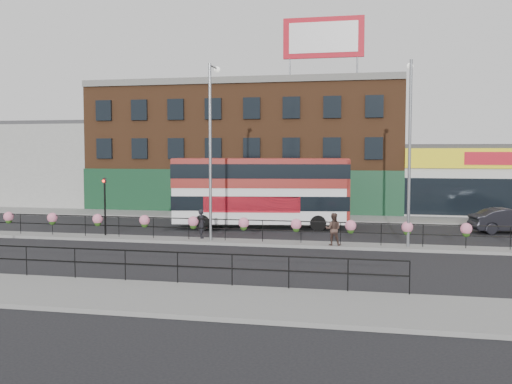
% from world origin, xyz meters
% --- Properties ---
extents(ground, '(120.00, 120.00, 0.00)m').
position_xyz_m(ground, '(0.00, 0.00, 0.00)').
color(ground, black).
rests_on(ground, ground).
extents(south_pavement, '(60.00, 4.00, 0.15)m').
position_xyz_m(south_pavement, '(0.00, -12.00, 0.07)').
color(south_pavement, gray).
rests_on(south_pavement, ground).
extents(north_pavement, '(60.00, 4.00, 0.15)m').
position_xyz_m(north_pavement, '(0.00, 12.00, 0.07)').
color(north_pavement, gray).
rests_on(north_pavement, ground).
extents(median, '(60.00, 1.60, 0.15)m').
position_xyz_m(median, '(0.00, 0.00, 0.07)').
color(median, gray).
rests_on(median, ground).
extents(yellow_line_inner, '(60.00, 0.10, 0.01)m').
position_xyz_m(yellow_line_inner, '(0.00, -9.70, 0.01)').
color(yellow_line_inner, gold).
rests_on(yellow_line_inner, ground).
extents(yellow_line_outer, '(60.00, 0.10, 0.01)m').
position_xyz_m(yellow_line_outer, '(0.00, -9.88, 0.01)').
color(yellow_line_outer, gold).
rests_on(yellow_line_outer, ground).
extents(brick_building, '(25.00, 12.21, 10.30)m').
position_xyz_m(brick_building, '(-4.00, 19.96, 5.13)').
color(brick_building, brown).
rests_on(brick_building, ground).
extents(supermarket, '(15.00, 12.25, 5.30)m').
position_xyz_m(supermarket, '(16.00, 19.90, 2.65)').
color(supermarket, silver).
rests_on(supermarket, ground).
extents(warehouse_west, '(15.50, 12.00, 7.30)m').
position_xyz_m(warehouse_west, '(-24.25, 20.00, 3.65)').
color(warehouse_west, '#9B9B96').
rests_on(warehouse_west, ground).
extents(billboard, '(6.00, 0.29, 4.40)m').
position_xyz_m(billboard, '(2.50, 14.99, 13.18)').
color(billboard, '#B60E1C').
rests_on(billboard, brick_building).
extents(median_railing, '(30.04, 0.56, 1.23)m').
position_xyz_m(median_railing, '(-0.00, 0.00, 1.05)').
color(median_railing, black).
rests_on(median_railing, median).
extents(south_railing, '(20.04, 0.05, 1.12)m').
position_xyz_m(south_railing, '(-2.00, -10.10, 0.96)').
color(south_railing, black).
rests_on(south_railing, south_pavement).
extents(double_decker_bus, '(11.07, 4.28, 4.37)m').
position_xyz_m(double_decker_bus, '(-0.35, 6.18, 2.68)').
color(double_decker_bus, silver).
rests_on(double_decker_bus, ground).
extents(car, '(3.66, 5.17, 1.46)m').
position_xyz_m(car, '(14.30, 7.27, 0.73)').
color(car, black).
rests_on(car, ground).
extents(pedestrian_a, '(0.80, 0.73, 1.55)m').
position_xyz_m(pedestrian_a, '(-2.43, 0.47, 0.93)').
color(pedestrian_a, black).
rests_on(pedestrian_a, median).
extents(pedestrian_b, '(0.79, 0.61, 1.62)m').
position_xyz_m(pedestrian_b, '(4.67, -0.44, 0.96)').
color(pedestrian_b, '#49342C').
rests_on(pedestrian_b, median).
extents(lamp_column_west, '(0.33, 1.62, 9.21)m').
position_xyz_m(lamp_column_west, '(-1.76, 0.15, 5.61)').
color(lamp_column_west, slate).
rests_on(lamp_column_west, median).
extents(lamp_column_east, '(0.33, 1.59, 9.09)m').
position_xyz_m(lamp_column_east, '(8.29, 0.13, 5.54)').
color(lamp_column_east, slate).
rests_on(lamp_column_east, median).
extents(traffic_light_median, '(0.15, 0.28, 3.65)m').
position_xyz_m(traffic_light_median, '(-8.00, 0.39, 2.47)').
color(traffic_light_median, black).
rests_on(traffic_light_median, median).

